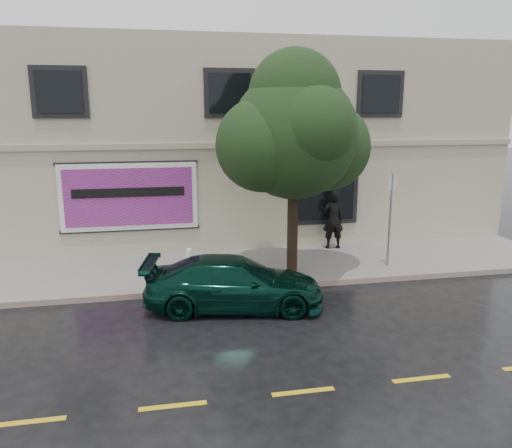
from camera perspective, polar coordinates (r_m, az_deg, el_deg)
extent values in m
plane|color=black|center=(12.05, 0.65, -10.04)|extent=(90.00, 90.00, 0.00)
cube|color=gray|center=(15.02, -1.88, -5.01)|extent=(20.00, 3.50, 0.15)
cube|color=gray|center=(13.39, -0.66, -7.28)|extent=(20.00, 0.18, 0.16)
cube|color=gold|center=(9.02, 5.42, -18.53)|extent=(19.00, 0.12, 0.01)
cube|color=#C0B39B|center=(20.02, -4.63, 9.47)|extent=(20.00, 8.00, 7.00)
cube|color=#9E9984|center=(16.01, -2.97, 8.98)|extent=(20.00, 0.12, 0.18)
cube|color=black|center=(16.96, 7.88, 3.48)|extent=(2.30, 0.10, 2.10)
cube|color=black|center=(16.90, 7.95, 3.45)|extent=(2.00, 0.05, 1.80)
cube|color=black|center=(16.00, -21.58, 13.85)|extent=(1.30, 0.05, 1.20)
cube|color=black|center=(15.92, -3.00, 14.72)|extent=(1.30, 0.05, 1.20)
cube|color=black|center=(17.36, 14.11, 14.21)|extent=(1.30, 0.05, 1.20)
cube|color=white|center=(16.03, -14.29, 3.02)|extent=(4.20, 0.06, 2.10)
cube|color=#C82C4A|center=(16.00, -14.30, 3.00)|extent=(3.90, 0.04, 1.80)
cube|color=black|center=(16.27, -14.08, -0.61)|extent=(4.30, 0.10, 0.10)
cube|color=black|center=(15.92, -14.50, 6.76)|extent=(4.30, 0.10, 0.10)
cube|color=black|center=(15.94, -14.33, 3.51)|extent=(3.40, 0.02, 0.28)
imported|color=black|center=(12.11, -2.50, -6.76)|extent=(4.55, 2.58, 1.25)
imported|color=black|center=(16.79, 8.82, 0.49)|extent=(0.73, 0.50, 1.95)
imported|color=black|center=(16.55, 8.98, 5.09)|extent=(1.31, 1.31, 0.76)
cylinder|color=black|center=(13.91, 4.20, -0.32)|extent=(0.30, 0.30, 2.74)
sphere|color=black|center=(13.56, 4.37, 10.06)|extent=(3.42, 3.42, 3.42)
cylinder|color=white|center=(14.59, -7.57, -5.20)|extent=(0.27, 0.27, 0.07)
cylinder|color=white|center=(14.51, -7.60, -4.15)|extent=(0.20, 0.20, 0.49)
sphere|color=white|center=(14.43, -7.63, -3.08)|extent=(0.20, 0.20, 0.20)
cylinder|color=white|center=(14.50, -7.60, -4.07)|extent=(0.29, 0.09, 0.09)
cylinder|color=gray|center=(15.15, 15.05, 0.42)|extent=(0.06, 0.06, 2.77)
cube|color=silver|center=(14.96, 15.30, 4.60)|extent=(0.33, 0.11, 0.45)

